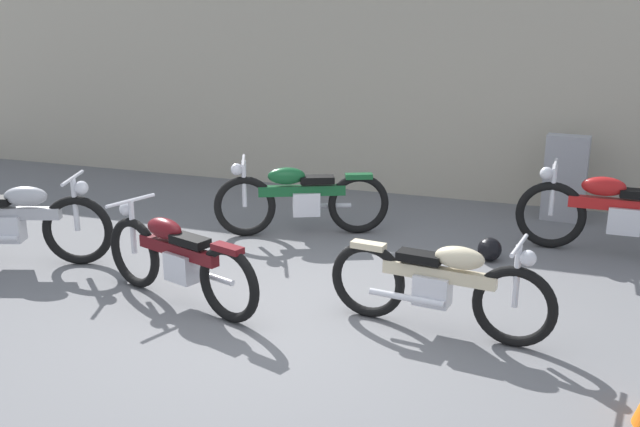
{
  "coord_description": "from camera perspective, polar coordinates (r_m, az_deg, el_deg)",
  "views": [
    {
      "loc": [
        2.27,
        -5.42,
        2.68
      ],
      "look_at": [
        -0.13,
        1.35,
        0.55
      ],
      "focal_mm": 40.53,
      "sensor_mm": 36.0,
      "label": 1
    }
  ],
  "objects": [
    {
      "name": "stone_marker",
      "position": [
        9.5,
        18.77,
        2.64
      ],
      "size": [
        0.53,
        0.25,
        1.09
      ],
      "primitive_type": "cube",
      "rotation": [
        0.0,
        0.0,
        -0.1
      ],
      "color": "#9E9EA3",
      "rests_on": "ground_plane"
    },
    {
      "name": "motorcycle_red",
      "position": [
        8.42,
        22.43,
        0.01
      ],
      "size": [
        2.17,
        0.6,
        0.97
      ],
      "rotation": [
        0.0,
        0.0,
        3.14
      ],
      "color": "black",
      "rests_on": "ground_plane"
    },
    {
      "name": "ground_plane",
      "position": [
        6.46,
        -2.93,
        -8.01
      ],
      "size": [
        40.0,
        40.0,
        0.0
      ],
      "primitive_type": "plane",
      "color": "slate"
    },
    {
      "name": "motorcycle_cream",
      "position": [
        6.08,
        9.45,
        -5.54
      ],
      "size": [
        1.94,
        0.54,
        0.87
      ],
      "rotation": [
        0.0,
        0.0,
        -0.12
      ],
      "color": "black",
      "rests_on": "ground_plane"
    },
    {
      "name": "motorcycle_silver",
      "position": [
        8.16,
        -23.08,
        -0.63
      ],
      "size": [
        2.04,
        0.88,
        0.95
      ],
      "rotation": [
        0.0,
        0.0,
        0.32
      ],
      "color": "black",
      "rests_on": "ground_plane"
    },
    {
      "name": "building_wall",
      "position": [
        10.32,
        6.75,
        9.2
      ],
      "size": [
        18.0,
        0.3,
        2.77
      ],
      "primitive_type": "cube",
      "color": "#B2A893",
      "rests_on": "ground_plane"
    },
    {
      "name": "helmet",
      "position": [
        7.91,
        13.24,
        -2.76
      ],
      "size": [
        0.26,
        0.26,
        0.26
      ],
      "primitive_type": "sphere",
      "color": "black",
      "rests_on": "ground_plane"
    },
    {
      "name": "motorcycle_maroon",
      "position": [
        6.68,
        -11.19,
        -3.53
      ],
      "size": [
        1.89,
        0.83,
        0.88
      ],
      "rotation": [
        0.0,
        0.0,
        2.81
      ],
      "color": "black",
      "rests_on": "ground_plane"
    },
    {
      "name": "motorcycle_green",
      "position": [
        8.47,
        -1.55,
        1.21
      ],
      "size": [
        1.92,
        1.01,
        0.93
      ],
      "rotation": [
        0.0,
        0.0,
        3.57
      ],
      "color": "black",
      "rests_on": "ground_plane"
    }
  ]
}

